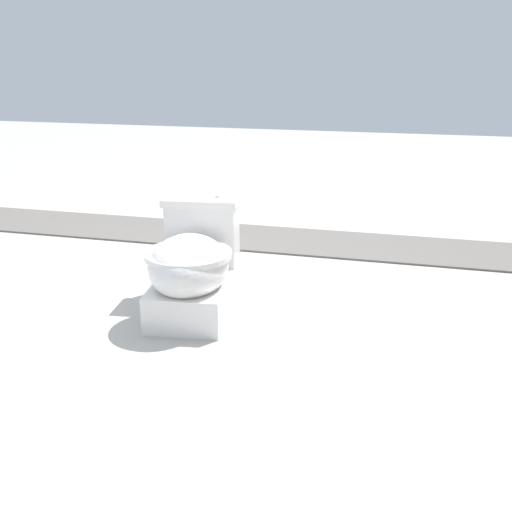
% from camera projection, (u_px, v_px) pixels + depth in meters
% --- Properties ---
extents(ground_plane, '(14.00, 14.00, 0.00)m').
position_uv_depth(ground_plane, '(209.00, 319.00, 2.77)').
color(ground_plane, '#A8A59E').
extents(gravel_strip, '(0.56, 8.00, 0.01)m').
position_uv_depth(gravel_strip, '(346.00, 245.00, 3.82)').
color(gravel_strip, '#605B56').
rests_on(gravel_strip, ground).
extents(toilet, '(0.67, 0.45, 0.52)m').
position_uv_depth(toilet, '(194.00, 267.00, 2.79)').
color(toilet, white).
rests_on(toilet, ground).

